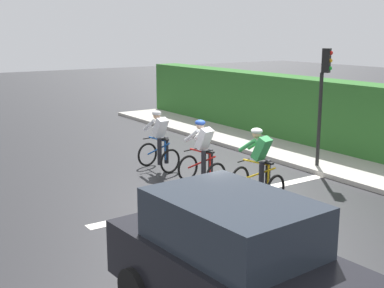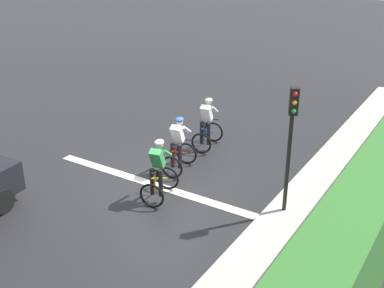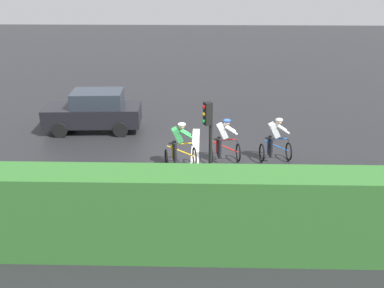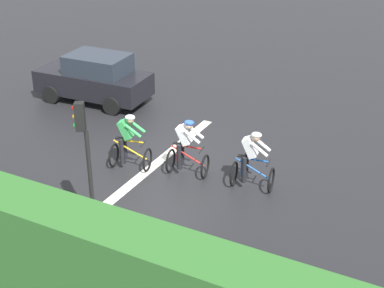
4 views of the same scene
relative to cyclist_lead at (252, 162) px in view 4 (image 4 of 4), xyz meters
name	(u,v)px [view 4 (image 4 of 4)]	position (x,y,z in m)	size (l,w,h in m)	color
ground_plane	(158,166)	(0.13, -2.82, -0.80)	(80.00, 80.00, 0.00)	black
sidewalk_kerb	(129,276)	(4.65, -0.82, -0.74)	(2.80, 20.22, 0.12)	#ADA89E
hedge_wall	(91,268)	(5.85, -0.82, 0.33)	(1.10, 20.22, 2.25)	#2D6628
road_marking_stop_line	(154,165)	(0.13, -2.94, -0.79)	(7.00, 0.30, 0.01)	silver
cyclist_lead	(252,162)	(0.00, 0.00, 0.00)	(0.82, 1.16, 1.66)	black
cyclist_second	(186,149)	(0.15, -1.88, 0.00)	(0.83, 1.17, 1.66)	black
cyclist_mid	(128,143)	(0.59, -3.48, 0.00)	(0.89, 1.20, 1.66)	black
car_black	(95,78)	(-3.11, -7.37, 0.08)	(2.06, 4.19, 1.76)	black
traffic_light_near_crossing	(85,150)	(3.69, -2.48, 1.43)	(0.27, 0.29, 3.34)	black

